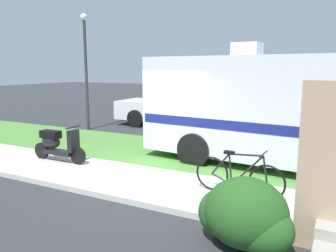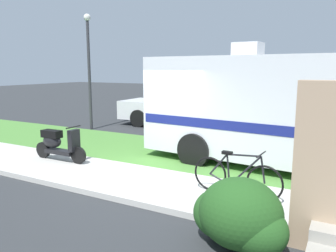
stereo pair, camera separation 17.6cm
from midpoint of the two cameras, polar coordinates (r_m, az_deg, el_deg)
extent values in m
plane|color=#2D3033|center=(8.80, -2.96, -7.13)|extent=(80.00, 80.00, 0.00)
cube|color=beige|center=(7.83, -7.63, -8.91)|extent=(24.00, 2.00, 0.12)
cube|color=#4C8438|center=(10.04, 1.54, -4.73)|extent=(24.00, 3.40, 0.08)
cube|color=silver|center=(9.00, 20.01, 2.94)|extent=(7.37, 3.07, 2.56)
cube|color=navy|center=(9.05, 19.87, 0.53)|extent=(7.23, 3.07, 0.24)
cube|color=silver|center=(9.27, 13.92, 12.47)|extent=(0.75, 0.66, 0.36)
cylinder|color=black|center=(10.89, 11.03, -1.55)|extent=(0.92, 0.36, 0.90)
cylinder|color=black|center=(8.81, 5.08, -4.10)|extent=(0.92, 0.36, 0.90)
cylinder|color=black|center=(8.98, -14.40, -4.82)|extent=(0.44, 0.11, 0.44)
cylinder|color=black|center=(9.86, -19.89, -3.81)|extent=(0.44, 0.11, 0.44)
cube|color=black|center=(9.40, -17.28, -4.18)|extent=(0.89, 0.30, 0.10)
cube|color=black|center=(9.50, -18.61, -1.27)|extent=(0.56, 0.27, 0.20)
ellipsoid|color=black|center=(9.54, -18.55, -2.44)|extent=(0.61, 0.31, 0.36)
cube|color=black|center=(8.98, -15.11, -2.37)|extent=(0.15, 0.32, 0.56)
cylinder|color=black|center=(8.91, -15.21, -0.17)|extent=(0.04, 0.50, 0.04)
sphere|color=white|center=(8.94, -15.16, -1.24)|extent=(0.12, 0.12, 0.12)
torus|color=black|center=(6.54, 16.80, -9.31)|extent=(0.70, 0.08, 0.69)
torus|color=black|center=(6.88, 7.88, -8.01)|extent=(0.70, 0.08, 0.69)
cylinder|color=black|center=(6.59, 13.63, -7.45)|extent=(0.62, 0.07, 0.68)
cylinder|color=black|center=(6.70, 10.93, -7.28)|extent=(0.10, 0.04, 0.61)
cylinder|color=black|center=(6.51, 13.46, -4.86)|extent=(0.66, 0.07, 0.09)
cylinder|color=black|center=(6.83, 9.48, -8.88)|extent=(0.43, 0.06, 0.19)
cylinder|color=black|center=(6.75, 9.29, -6.40)|extent=(0.38, 0.06, 0.47)
cylinder|color=black|center=(6.47, 16.53, -7.17)|extent=(0.13, 0.04, 0.51)
cube|color=black|center=(6.62, 10.76, -4.48)|extent=(0.21, 0.11, 0.06)
cylinder|color=black|center=(6.41, 16.28, -4.64)|extent=(0.06, 0.52, 0.03)
cube|color=silver|center=(14.35, 7.67, 3.66)|extent=(2.46, 2.13, 1.53)
cube|color=black|center=(14.31, 7.71, 5.50)|extent=(2.35, 2.15, 0.44)
cube|color=silver|center=(15.44, -1.71, 2.83)|extent=(2.99, 2.15, 0.81)
cylinder|color=black|center=(15.30, 9.45, 1.49)|extent=(0.77, 0.27, 0.76)
cylinder|color=black|center=(13.46, 7.01, 0.42)|extent=(0.77, 0.27, 0.76)
cylinder|color=black|center=(16.49, -1.16, 2.21)|extent=(0.77, 0.27, 0.76)
cylinder|color=black|center=(14.81, -4.66, 1.31)|extent=(0.77, 0.27, 0.76)
ellipsoid|color=#23511E|center=(5.03, 13.15, -14.19)|extent=(1.19, 1.08, 1.02)
ellipsoid|color=#23511E|center=(5.26, 10.23, -14.40)|extent=(0.90, 0.81, 0.76)
ellipsoid|color=#23511E|center=(4.96, 15.91, -16.59)|extent=(0.84, 0.75, 0.71)
cylinder|color=#333338|center=(14.34, -12.82, 8.20)|extent=(0.12, 0.12, 4.44)
sphere|color=silver|center=(14.47, -13.19, 17.49)|extent=(0.28, 0.28, 0.28)
camera|label=1|loc=(0.09, -89.41, 0.10)|focal=35.98mm
camera|label=2|loc=(0.09, 90.59, -0.10)|focal=35.98mm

